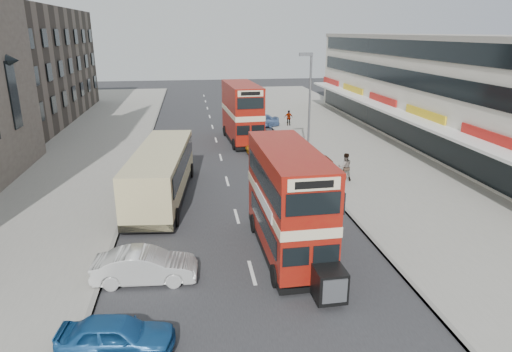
{
  "coord_description": "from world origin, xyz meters",
  "views": [
    {
      "loc": [
        -2.25,
        -14.2,
        9.59
      ],
      "look_at": [
        0.73,
        5.79,
        2.99
      ],
      "focal_mm": 31.2,
      "sensor_mm": 36.0,
      "label": 1
    }
  ],
  "objects_px": {
    "bus_main": "(288,202)",
    "cyclist": "(281,151)",
    "coach": "(161,172)",
    "car_right_c": "(259,121)",
    "car_right_b": "(274,146)",
    "car_left_front": "(145,266)",
    "car_right_a": "(296,169)",
    "pedestrian_near": "(345,167)",
    "car_left_near": "(116,336)",
    "street_lamp": "(309,99)",
    "pedestrian_far": "(289,118)",
    "bus_second": "(242,113)"
  },
  "relations": [
    {
      "from": "car_left_near",
      "to": "car_right_b",
      "type": "distance_m",
      "value": 24.55
    },
    {
      "from": "car_right_c",
      "to": "pedestrian_near",
      "type": "xyz_separation_m",
      "value": [
        2.89,
        -18.37,
        0.39
      ]
    },
    {
      "from": "coach",
      "to": "pedestrian_far",
      "type": "xyz_separation_m",
      "value": [
        12.03,
        19.52,
        -0.72
      ]
    },
    {
      "from": "coach",
      "to": "car_right_c",
      "type": "distance_m",
      "value": 21.52
    },
    {
      "from": "car_right_a",
      "to": "car_right_b",
      "type": "bearing_deg",
      "value": -178.03
    },
    {
      "from": "bus_second",
      "to": "cyclist",
      "type": "relative_size",
      "value": 4.44
    },
    {
      "from": "pedestrian_far",
      "to": "coach",
      "type": "bearing_deg",
      "value": -119.84
    },
    {
      "from": "pedestrian_near",
      "to": "cyclist",
      "type": "xyz_separation_m",
      "value": [
        -3.02,
        6.05,
        -0.42
      ]
    },
    {
      "from": "coach",
      "to": "car_right_b",
      "type": "height_order",
      "value": "coach"
    },
    {
      "from": "car_left_front",
      "to": "car_right_c",
      "type": "relative_size",
      "value": 0.98
    },
    {
      "from": "pedestrian_near",
      "to": "street_lamp",
      "type": "bearing_deg",
      "value": -74.25
    },
    {
      "from": "street_lamp",
      "to": "bus_second",
      "type": "distance_m",
      "value": 8.51
    },
    {
      "from": "bus_main",
      "to": "car_right_a",
      "type": "height_order",
      "value": "bus_main"
    },
    {
      "from": "bus_main",
      "to": "cyclist",
      "type": "relative_size",
      "value": 4.13
    },
    {
      "from": "car_right_a",
      "to": "pedestrian_far",
      "type": "relative_size",
      "value": 2.95
    },
    {
      "from": "bus_second",
      "to": "car_right_b",
      "type": "xyz_separation_m",
      "value": [
        2.07,
        -4.52,
        -1.99
      ]
    },
    {
      "from": "bus_second",
      "to": "car_left_front",
      "type": "height_order",
      "value": "bus_second"
    },
    {
      "from": "car_left_near",
      "to": "cyclist",
      "type": "relative_size",
      "value": 1.75
    },
    {
      "from": "car_left_front",
      "to": "car_right_b",
      "type": "relative_size",
      "value": 0.87
    },
    {
      "from": "coach",
      "to": "car_right_c",
      "type": "relative_size",
      "value": 2.6
    },
    {
      "from": "pedestrian_near",
      "to": "cyclist",
      "type": "distance_m",
      "value": 6.77
    },
    {
      "from": "car_right_c",
      "to": "pedestrian_near",
      "type": "relative_size",
      "value": 2.2
    },
    {
      "from": "car_left_front",
      "to": "pedestrian_near",
      "type": "bearing_deg",
      "value": -44.87
    },
    {
      "from": "street_lamp",
      "to": "bus_main",
      "type": "relative_size",
      "value": 0.95
    },
    {
      "from": "car_left_front",
      "to": "car_right_a",
      "type": "xyz_separation_m",
      "value": [
        9.02,
        12.01,
        0.01
      ]
    },
    {
      "from": "cyclist",
      "to": "car_right_a",
      "type": "bearing_deg",
      "value": -96.81
    },
    {
      "from": "bus_main",
      "to": "coach",
      "type": "distance_m",
      "value": 9.85
    },
    {
      "from": "bus_main",
      "to": "car_right_b",
      "type": "distance_m",
      "value": 17.32
    },
    {
      "from": "car_right_c",
      "to": "car_left_front",
      "type": "bearing_deg",
      "value": -23.57
    },
    {
      "from": "street_lamp",
      "to": "car_left_near",
      "type": "relative_size",
      "value": 2.25
    },
    {
      "from": "bus_second",
      "to": "car_right_b",
      "type": "height_order",
      "value": "bus_second"
    },
    {
      "from": "street_lamp",
      "to": "coach",
      "type": "xyz_separation_m",
      "value": [
        -10.62,
        -6.61,
        -3.12
      ]
    },
    {
      "from": "pedestrian_far",
      "to": "bus_main",
      "type": "bearing_deg",
      "value": -100.78
    },
    {
      "from": "car_right_b",
      "to": "pedestrian_near",
      "type": "xyz_separation_m",
      "value": [
        3.26,
        -7.99,
        0.45
      ]
    },
    {
      "from": "bus_main",
      "to": "car_right_b",
      "type": "xyz_separation_m",
      "value": [
        2.59,
        17.03,
        -1.81
      ]
    },
    {
      "from": "street_lamp",
      "to": "car_right_b",
      "type": "distance_m",
      "value": 5.31
    },
    {
      "from": "bus_main",
      "to": "pedestrian_far",
      "type": "bearing_deg",
      "value": -103.89
    },
    {
      "from": "bus_main",
      "to": "cyclist",
      "type": "bearing_deg",
      "value": -101.94
    },
    {
      "from": "pedestrian_near",
      "to": "bus_second",
      "type": "bearing_deg",
      "value": -63.31
    },
    {
      "from": "coach",
      "to": "car_left_near",
      "type": "height_order",
      "value": "coach"
    },
    {
      "from": "car_right_a",
      "to": "car_right_b",
      "type": "xyz_separation_m",
      "value": [
        -0.29,
        6.59,
        -0.03
      ]
    },
    {
      "from": "pedestrian_far",
      "to": "cyclist",
      "type": "height_order",
      "value": "cyclist"
    },
    {
      "from": "car_right_a",
      "to": "cyclist",
      "type": "distance_m",
      "value": 4.64
    },
    {
      "from": "street_lamp",
      "to": "bus_second",
      "type": "xyz_separation_m",
      "value": [
        -4.16,
        7.11,
        -2.14
      ]
    },
    {
      "from": "car_right_c",
      "to": "pedestrian_far",
      "type": "relative_size",
      "value": 2.62
    },
    {
      "from": "cyclist",
      "to": "car_left_front",
      "type": "bearing_deg",
      "value": -125.71
    },
    {
      "from": "bus_second",
      "to": "car_right_a",
      "type": "height_order",
      "value": "bus_second"
    },
    {
      "from": "car_right_b",
      "to": "car_right_a",
      "type": "bearing_deg",
      "value": 2.63
    },
    {
      "from": "car_left_near",
      "to": "coach",
      "type": "bearing_deg",
      "value": 3.34
    },
    {
      "from": "bus_second",
      "to": "car_right_a",
      "type": "bearing_deg",
      "value": 98.4
    }
  ]
}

